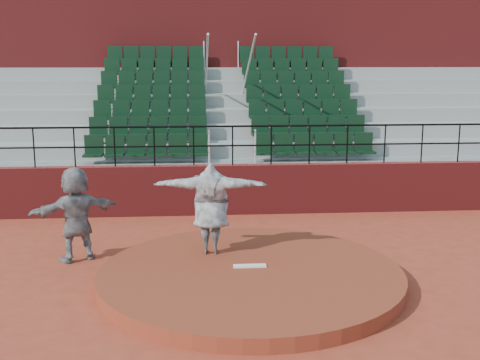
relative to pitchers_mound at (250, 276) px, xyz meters
name	(u,v)px	position (x,y,z in m)	size (l,w,h in m)	color
ground	(250,283)	(0.00, 0.00, -0.12)	(90.00, 90.00, 0.00)	#9F3924
pitchers_mound	(250,276)	(0.00, 0.00, 0.00)	(5.50, 5.50, 0.25)	maroon
pitching_rubber	(250,266)	(0.00, 0.15, 0.14)	(0.60, 0.15, 0.03)	white
boundary_wall	(233,189)	(0.00, 5.00, 0.53)	(24.00, 0.30, 1.30)	maroon
wall_railing	(233,137)	(0.00, 5.00, 1.90)	(24.04, 0.05, 1.03)	black
seating_deck	(225,141)	(0.00, 8.65, 1.32)	(24.00, 5.97, 4.63)	gray
press_box_facade	(220,71)	(0.00, 12.60, 3.43)	(24.00, 3.00, 7.10)	maroon
pitcher	(211,208)	(-0.68, 1.03, 1.02)	(2.20, 0.60, 1.79)	black
fielder	(76,214)	(-3.36, 1.53, 0.83)	(1.78, 0.57, 1.92)	black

